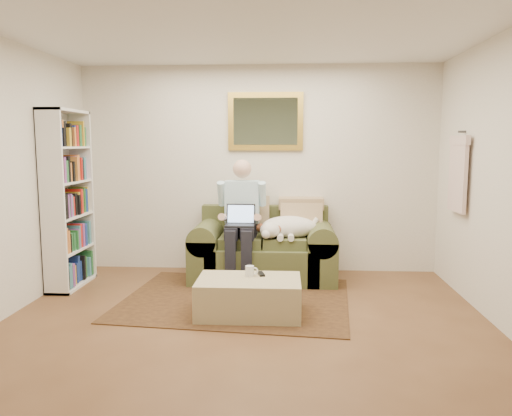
# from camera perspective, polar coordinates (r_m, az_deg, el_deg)

# --- Properties ---
(room_shell) EXTENTS (4.51, 5.00, 2.61)m
(room_shell) POSITION_cam_1_polar(r_m,az_deg,el_deg) (4.23, -1.53, 2.95)
(room_shell) COLOR brown
(room_shell) RESTS_ON ground
(rug) EXTENTS (2.48, 2.06, 0.01)m
(rug) POSITION_cam_1_polar(r_m,az_deg,el_deg) (5.33, -2.28, -10.34)
(rug) COLOR #311E13
(rug) RESTS_ON room_shell
(sofa) EXTENTS (1.71, 0.87, 1.03)m
(sofa) POSITION_cam_1_polar(r_m,az_deg,el_deg) (6.03, 0.86, -5.37)
(sofa) COLOR brown
(sofa) RESTS_ON room_shell
(seated_man) EXTENTS (0.56, 0.80, 1.44)m
(seated_man) POSITION_cam_1_polar(r_m,az_deg,el_deg) (5.82, -1.74, -1.59)
(seated_man) COLOR #8CC9D8
(seated_man) RESTS_ON sofa
(laptop) EXTENTS (0.33, 0.26, 0.24)m
(laptop) POSITION_cam_1_polar(r_m,az_deg,el_deg) (5.74, -1.80, -1.35)
(laptop) COLOR black
(laptop) RESTS_ON seated_man
(sleeping_dog) EXTENTS (0.70, 0.44, 0.26)m
(sleeping_dog) POSITION_cam_1_polar(r_m,az_deg,el_deg) (5.87, 3.82, -2.17)
(sleeping_dog) COLOR white
(sleeping_dog) RESTS_ON sofa
(ottoman) EXTENTS (0.98, 0.63, 0.35)m
(ottoman) POSITION_cam_1_polar(r_m,az_deg,el_deg) (4.81, -0.81, -10.13)
(ottoman) COLOR #C5B483
(ottoman) RESTS_ON room_shell
(coffee_mug) EXTENTS (0.08, 0.08, 0.10)m
(coffee_mug) POSITION_cam_1_polar(r_m,az_deg,el_deg) (4.85, -0.72, -7.20)
(coffee_mug) COLOR white
(coffee_mug) RESTS_ON ottoman
(tv_remote) EXTENTS (0.09, 0.16, 0.02)m
(tv_remote) POSITION_cam_1_polar(r_m,az_deg,el_deg) (4.90, 0.58, -7.53)
(tv_remote) COLOR black
(tv_remote) RESTS_ON ottoman
(bookshelf) EXTENTS (0.28, 0.80, 2.00)m
(bookshelf) POSITION_cam_1_polar(r_m,az_deg,el_deg) (6.01, -20.71, 0.93)
(bookshelf) COLOR white
(bookshelf) RESTS_ON room_shell
(wall_mirror) EXTENTS (0.94, 0.04, 0.72)m
(wall_mirror) POSITION_cam_1_polar(r_m,az_deg,el_deg) (6.33, 1.09, 9.86)
(wall_mirror) COLOR gold
(wall_mirror) RESTS_ON room_shell
(hanging_shirt) EXTENTS (0.06, 0.52, 0.90)m
(hanging_shirt) POSITION_cam_1_polar(r_m,az_deg,el_deg) (5.74, 22.10, 4.08)
(hanging_shirt) COLOR beige
(hanging_shirt) RESTS_ON room_shell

